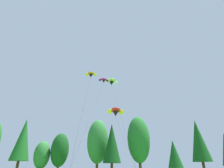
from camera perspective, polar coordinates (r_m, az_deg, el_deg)
The scene contains 12 objects.
treeline_tree_b at distance 56.14m, azimuth -26.80°, elevation -15.58°, with size 4.89×4.89×14.97m.
treeline_tree_c at distance 54.71m, azimuth -21.68°, elevation -20.48°, with size 4.23×4.23×8.99m.
treeline_tree_d at distance 53.23m, azimuth -16.49°, elevation -19.71°, with size 4.79×4.79×11.07m.
treeline_tree_e at distance 51.00m, azimuth -4.63°, elevation -17.89°, with size 5.77×5.77×14.69m.
treeline_tree_f at distance 46.28m, azimuth -0.07°, elevation -18.42°, with size 4.37×4.37×12.61m.
treeline_tree_g at distance 49.64m, azimuth 8.57°, elevation -17.15°, with size 5.89×5.89×15.16m.
treeline_tree_h at distance 47.34m, azimuth 19.42°, elevation -20.50°, with size 3.44×3.44×8.35m.
treeline_tree_i at distance 52.33m, azimuth 26.13°, elevation -15.96°, with size 4.64×4.64×13.82m.
parafoil_kite_high_orange at distance 33.44m, azimuth -6.83°, elevation 3.04°, with size 2.35×11.85×16.94m.
parafoil_kite_mid_lime_white at distance 48.00m, azimuth -0.11°, elevation 0.70°, with size 6.09×22.37×22.74m.
parafoil_kite_far_magenta at distance 39.09m, azimuth -2.69°, elevation 1.18°, with size 2.36×17.82×18.68m.
parafoil_kite_low_red_yellow at distance 38.13m, azimuth 1.19°, elevation -8.95°, with size 4.84×15.60×12.42m.
Camera 1 is at (2.41, 2.85, 2.03)m, focal length 28.32 mm.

